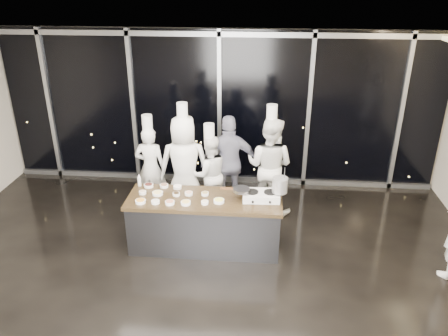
{
  "coord_description": "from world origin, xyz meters",
  "views": [
    {
      "loc": [
        0.85,
        -5.16,
        4.2
      ],
      "look_at": [
        0.29,
        1.2,
        1.3
      ],
      "focal_mm": 35.0,
      "sensor_mm": 36.0,
      "label": 1
    }
  ],
  "objects_px": {
    "frying_pan": "(241,190)",
    "stock_pot": "(280,185)",
    "chef_far_left": "(151,167)",
    "chef_left": "(184,165)",
    "demo_counter": "(205,222)",
    "chef_center": "(210,173)",
    "guest": "(230,163)",
    "chef_right": "(269,165)",
    "stove": "(261,196)"
  },
  "relations": [
    {
      "from": "frying_pan",
      "to": "chef_right",
      "type": "relative_size",
      "value": 0.22
    },
    {
      "from": "stock_pot",
      "to": "chef_right",
      "type": "distance_m",
      "value": 1.28
    },
    {
      "from": "demo_counter",
      "to": "chef_far_left",
      "type": "bearing_deg",
      "value": 132.97
    },
    {
      "from": "demo_counter",
      "to": "chef_center",
      "type": "distance_m",
      "value": 1.26
    },
    {
      "from": "frying_pan",
      "to": "guest",
      "type": "height_order",
      "value": "guest"
    },
    {
      "from": "stock_pot",
      "to": "demo_counter",
      "type": "bearing_deg",
      "value": -177.46
    },
    {
      "from": "stock_pot",
      "to": "chef_center",
      "type": "xyz_separation_m",
      "value": [
        -1.24,
        1.17,
        -0.4
      ]
    },
    {
      "from": "frying_pan",
      "to": "guest",
      "type": "bearing_deg",
      "value": 99.03
    },
    {
      "from": "guest",
      "to": "chef_right",
      "type": "bearing_deg",
      "value": 165.89
    },
    {
      "from": "frying_pan",
      "to": "chef_left",
      "type": "height_order",
      "value": "chef_left"
    },
    {
      "from": "stock_pot",
      "to": "guest",
      "type": "bearing_deg",
      "value": 123.66
    },
    {
      "from": "chef_center",
      "to": "chef_right",
      "type": "xyz_separation_m",
      "value": [
        1.1,
        0.08,
        0.17
      ]
    },
    {
      "from": "chef_far_left",
      "to": "chef_right",
      "type": "height_order",
      "value": "chef_right"
    },
    {
      "from": "chef_center",
      "to": "chef_right",
      "type": "height_order",
      "value": "chef_right"
    },
    {
      "from": "stove",
      "to": "chef_center",
      "type": "relative_size",
      "value": 0.34
    },
    {
      "from": "guest",
      "to": "chef_right",
      "type": "height_order",
      "value": "chef_right"
    },
    {
      "from": "demo_counter",
      "to": "stove",
      "type": "distance_m",
      "value": 1.03
    },
    {
      "from": "stove",
      "to": "chef_center",
      "type": "xyz_separation_m",
      "value": [
        -0.96,
        1.18,
        -0.2
      ]
    },
    {
      "from": "chef_right",
      "to": "guest",
      "type": "bearing_deg",
      "value": 15.22
    },
    {
      "from": "chef_left",
      "to": "chef_center",
      "type": "height_order",
      "value": "chef_left"
    },
    {
      "from": "demo_counter",
      "to": "guest",
      "type": "bearing_deg",
      "value": 77.84
    },
    {
      "from": "chef_center",
      "to": "chef_left",
      "type": "bearing_deg",
      "value": -7.06
    },
    {
      "from": "chef_center",
      "to": "demo_counter",
      "type": "bearing_deg",
      "value": 74.38
    },
    {
      "from": "frying_pan",
      "to": "stock_pot",
      "type": "distance_m",
      "value": 0.62
    },
    {
      "from": "stock_pot",
      "to": "guest",
      "type": "height_order",
      "value": "guest"
    },
    {
      "from": "frying_pan",
      "to": "chef_center",
      "type": "bearing_deg",
      "value": 115.52
    },
    {
      "from": "stock_pot",
      "to": "chef_center",
      "type": "relative_size",
      "value": 0.14
    },
    {
      "from": "chef_far_left",
      "to": "chef_right",
      "type": "distance_m",
      "value": 2.23
    },
    {
      "from": "chef_far_left",
      "to": "chef_center",
      "type": "distance_m",
      "value": 1.13
    },
    {
      "from": "frying_pan",
      "to": "guest",
      "type": "distance_m",
      "value": 1.39
    },
    {
      "from": "frying_pan",
      "to": "guest",
      "type": "xyz_separation_m",
      "value": [
        -0.28,
        1.35,
        -0.14
      ]
    },
    {
      "from": "demo_counter",
      "to": "stock_pot",
      "type": "bearing_deg",
      "value": 2.54
    },
    {
      "from": "stock_pot",
      "to": "chef_right",
      "type": "relative_size",
      "value": 0.12
    },
    {
      "from": "stock_pot",
      "to": "chef_right",
      "type": "bearing_deg",
      "value": 96.59
    },
    {
      "from": "stove",
      "to": "stock_pot",
      "type": "relative_size",
      "value": 2.44
    },
    {
      "from": "frying_pan",
      "to": "stock_pot",
      "type": "xyz_separation_m",
      "value": [
        0.61,
        0.03,
        0.1
      ]
    },
    {
      "from": "chef_right",
      "to": "frying_pan",
      "type": "bearing_deg",
      "value": 91.21
    },
    {
      "from": "frying_pan",
      "to": "chef_center",
      "type": "relative_size",
      "value": 0.27
    },
    {
      "from": "chef_center",
      "to": "guest",
      "type": "distance_m",
      "value": 0.42
    },
    {
      "from": "chef_far_left",
      "to": "chef_center",
      "type": "bearing_deg",
      "value": 179.98
    },
    {
      "from": "chef_far_left",
      "to": "chef_left",
      "type": "bearing_deg",
      "value": 170.46
    },
    {
      "from": "frying_pan",
      "to": "chef_far_left",
      "type": "xyz_separation_m",
      "value": [
        -1.76,
        1.25,
        -0.23
      ]
    },
    {
      "from": "chef_right",
      "to": "chef_center",
      "type": "bearing_deg",
      "value": 25.46
    },
    {
      "from": "stock_pot",
      "to": "chef_left",
      "type": "height_order",
      "value": "chef_left"
    },
    {
      "from": "stove",
      "to": "chef_far_left",
      "type": "distance_m",
      "value": 2.43
    },
    {
      "from": "stove",
      "to": "frying_pan",
      "type": "bearing_deg",
      "value": -179.47
    },
    {
      "from": "stove",
      "to": "chef_left",
      "type": "bearing_deg",
      "value": 139.88
    },
    {
      "from": "stock_pot",
      "to": "chef_left",
      "type": "bearing_deg",
      "value": 147.59
    },
    {
      "from": "chef_far_left",
      "to": "guest",
      "type": "relative_size",
      "value": 1.0
    },
    {
      "from": "demo_counter",
      "to": "chef_left",
      "type": "bearing_deg",
      "value": 114.48
    }
  ]
}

